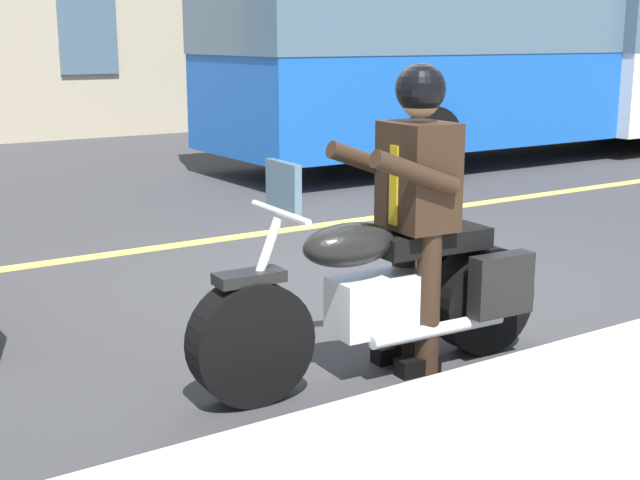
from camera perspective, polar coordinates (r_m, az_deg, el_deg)
The scene contains 5 objects.
ground_plane at distance 6.76m, azimuth 2.44°, elevation -3.02°, with size 80.00×80.00×0.00m, color #333335.
lane_center_stripe at distance 8.41m, azimuth -5.55°, elevation 0.19°, with size 60.00×0.16×0.01m, color #E5DB4C.
motorcycle_main at distance 4.94m, azimuth 4.34°, elevation -3.68°, with size 2.22×0.67×1.26m.
rider_main at distance 4.91m, azimuth 6.26°, elevation 3.19°, with size 0.64×0.57×1.74m.
bus_near at distance 14.68m, azimuth 13.90°, elevation 12.72°, with size 11.05×2.70×3.30m.
Camera 1 is at (3.81, 5.26, 1.87)m, focal length 49.06 mm.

